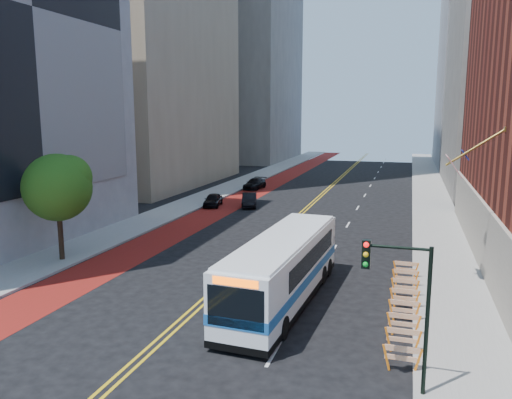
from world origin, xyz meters
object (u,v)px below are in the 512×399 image
at_px(car_b, 249,200).
at_px(car_c, 255,184).
at_px(transit_bus, 284,268).
at_px(traffic_signal, 400,288).
at_px(car_a, 213,200).
at_px(street_tree, 58,185).

distance_m(car_b, car_c, 11.91).
relative_size(transit_bus, car_c, 2.75).
distance_m(traffic_signal, car_a, 35.55).
bearing_deg(traffic_signal, car_a, 121.89).
bearing_deg(car_a, traffic_signal, -68.72).
distance_m(transit_bus, car_a, 26.61).
xyz_separation_m(transit_bus, car_b, (-9.56, 24.03, -1.08)).
relative_size(traffic_signal, car_b, 1.25).
height_order(car_a, car_c, car_c).
xyz_separation_m(traffic_signal, transit_bus, (-5.58, 6.96, -1.97)).
height_order(transit_bus, car_c, transit_bus).
relative_size(traffic_signal, car_c, 1.13).
bearing_deg(car_c, traffic_signal, -63.36).
distance_m(street_tree, car_b, 22.53).
xyz_separation_m(car_a, car_c, (0.56, 12.44, 0.01)).
height_order(transit_bus, car_a, transit_bus).
xyz_separation_m(street_tree, car_b, (5.52, 21.43, -4.24)).
bearing_deg(car_a, car_b, 3.69).
xyz_separation_m(traffic_signal, car_a, (-18.71, 30.07, -3.08)).
bearing_deg(car_c, car_b, -71.83).
height_order(street_tree, traffic_signal, street_tree).
bearing_deg(street_tree, car_b, 75.56).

